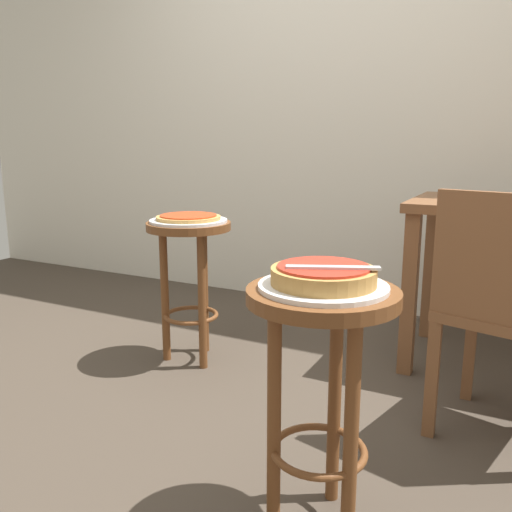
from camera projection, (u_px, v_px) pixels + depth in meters
name	position (u px, v px, depth m)	size (l,w,h in m)	color
ground_plane	(192.00, 420.00, 1.95)	(6.00, 6.00, 0.00)	#42382D
back_wall	(347.00, 52.00, 3.07)	(6.00, 0.10, 3.00)	silver
stool_foreground	(321.00, 354.00, 1.32)	(0.38, 0.38, 0.65)	brown
serving_plate_foreground	(323.00, 287.00, 1.29)	(0.32, 0.32, 0.01)	silver
pizza_foreground	(323.00, 275.00, 1.28)	(0.25, 0.25, 0.05)	#B78442
stool_middle	(190.00, 259.00, 2.40)	(0.38, 0.38, 0.65)	brown
serving_plate_middle	(188.00, 221.00, 2.36)	(0.35, 0.35, 0.01)	silver
pizza_middle	(188.00, 217.00, 2.36)	(0.29, 0.29, 0.02)	tan
wooden_chair	(506.00, 309.00, 1.72)	(0.48, 0.48, 0.85)	brown
pizza_server_knife	(333.00, 267.00, 1.24)	(0.22, 0.02, 0.01)	silver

